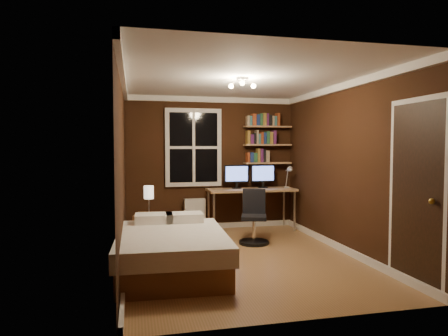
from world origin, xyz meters
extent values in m
plane|color=olive|center=(0.00, 0.00, 0.00)|extent=(4.20, 4.20, 0.00)
cube|color=black|center=(0.00, 2.10, 1.25)|extent=(3.20, 0.04, 2.50)
cube|color=black|center=(-1.60, 0.00, 1.25)|extent=(0.04, 4.20, 2.50)
cube|color=black|center=(1.60, 0.00, 1.25)|extent=(0.04, 4.20, 2.50)
cube|color=white|center=(0.00, 0.00, 2.50)|extent=(3.20, 4.20, 0.02)
cube|color=silver|center=(-0.35, 2.06, 1.55)|extent=(1.06, 0.06, 1.46)
sphere|color=gold|center=(1.55, -1.85, 1.00)|extent=(0.06, 0.06, 0.06)
cube|color=#9A714A|center=(1.08, 1.98, 1.25)|extent=(0.92, 0.22, 0.03)
cube|color=#9A714A|center=(1.08, 1.98, 1.60)|extent=(0.92, 0.22, 0.03)
cube|color=#9A714A|center=(1.08, 1.98, 1.95)|extent=(0.92, 0.22, 0.03)
cube|color=brown|center=(-1.00, -0.44, 0.14)|extent=(1.32, 1.83, 0.28)
cube|color=silver|center=(-1.00, -0.44, 0.39)|extent=(1.40, 1.89, 0.21)
cube|color=white|center=(-1.18, 0.26, 0.56)|extent=(0.53, 0.38, 0.12)
cube|color=white|center=(-0.76, 0.24, 0.56)|extent=(0.53, 0.38, 0.12)
cube|color=brown|center=(-1.23, 0.85, 0.26)|extent=(0.50, 0.50, 0.53)
cube|color=silver|center=(-0.34, 1.99, 0.30)|extent=(0.39, 0.14, 0.59)
cube|color=#9A714A|center=(0.69, 1.77, 0.76)|extent=(1.64, 0.62, 0.04)
cylinder|color=beige|center=(-0.07, 1.50, 0.37)|extent=(0.04, 0.04, 0.74)
cylinder|color=beige|center=(1.45, 1.50, 0.37)|extent=(0.04, 0.04, 0.74)
cylinder|color=beige|center=(-0.07, 2.04, 0.37)|extent=(0.04, 0.04, 0.74)
cylinder|color=beige|center=(1.45, 2.04, 0.37)|extent=(0.04, 0.04, 0.74)
cylinder|color=black|center=(0.43, 0.73, 0.03)|extent=(0.48, 0.48, 0.05)
cylinder|color=silver|center=(0.43, 0.73, 0.22)|extent=(0.05, 0.05, 0.35)
cube|color=black|center=(0.43, 0.73, 0.43)|extent=(0.49, 0.49, 0.06)
cube|color=black|center=(0.48, 0.89, 0.67)|extent=(0.37, 0.16, 0.41)
camera|label=1|loc=(-1.45, -5.36, 1.56)|focal=32.00mm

